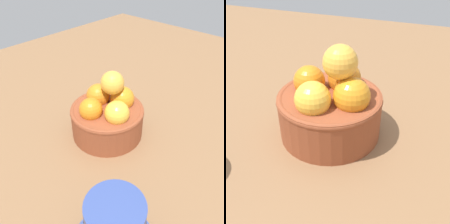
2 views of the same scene
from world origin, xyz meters
TOP-DOWN VIEW (x-y plane):
  - ground_plane at (0.00, 0.00)cm, footprint 147.35×119.53cm
  - terracotta_bowl at (-0.12, -0.02)cm, footprint 14.51×14.51cm

SIDE VIEW (x-z plane):
  - ground_plane at x=0.00cm, z-range -4.88..0.00cm
  - terracotta_bowl at x=-0.12cm, z-range -2.11..11.43cm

